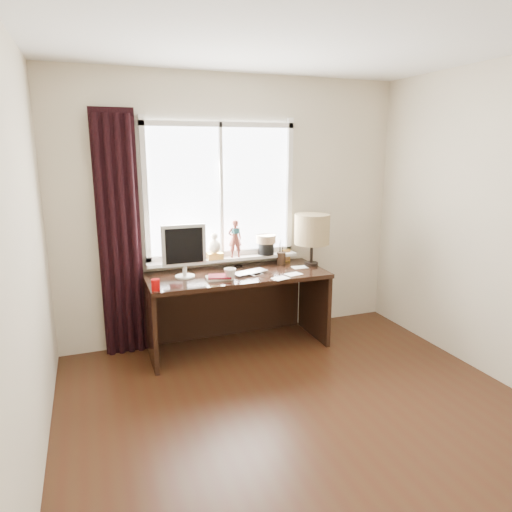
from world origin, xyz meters
name	(u,v)px	position (x,y,z in m)	size (l,w,h in m)	color
floor	(328,442)	(0.00, 0.00, 0.00)	(3.50, 4.00, 0.00)	#381F10
ceiling	(346,15)	(0.00, 0.00, 2.60)	(3.50, 4.00, 0.00)	white
wall_back	(235,210)	(0.00, 2.00, 1.30)	(3.50, 2.60, 0.00)	beige
wall_left	(10,280)	(-1.75, 0.00, 1.30)	(4.00, 2.60, 0.00)	beige
laptop	(250,273)	(0.01, 1.57, 0.76)	(0.34, 0.22, 0.03)	silver
mug	(230,274)	(-0.22, 1.46, 0.80)	(0.11, 0.10, 0.11)	white
red_cup	(156,285)	(-0.90, 1.37, 0.80)	(0.07, 0.07, 0.09)	#9D0404
window	(223,211)	(-0.14, 1.95, 1.31)	(1.52, 0.22, 1.40)	white
curtain	(119,238)	(-1.13, 1.91, 1.12)	(0.38, 0.09, 2.25)	black
desk	(234,295)	(-0.10, 1.73, 0.51)	(1.70, 0.70, 0.75)	black
monitor	(184,248)	(-0.59, 1.67, 1.03)	(0.40, 0.18, 0.49)	beige
notebook_stack	(219,277)	(-0.31, 1.51, 0.77)	(0.25, 0.20, 0.03)	beige
brush_holder	(281,258)	(0.44, 1.83, 0.81)	(0.09, 0.09, 0.25)	black
icon_frame	(286,256)	(0.52, 1.89, 0.81)	(0.10, 0.04, 0.13)	gold
table_lamp	(312,230)	(0.70, 1.67, 1.11)	(0.35, 0.35, 0.52)	black
loose_papers	(291,273)	(0.39, 1.46, 0.75)	(0.50, 0.43, 0.00)	white
desk_cables	(250,270)	(0.05, 1.69, 0.75)	(0.21, 0.39, 0.01)	black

